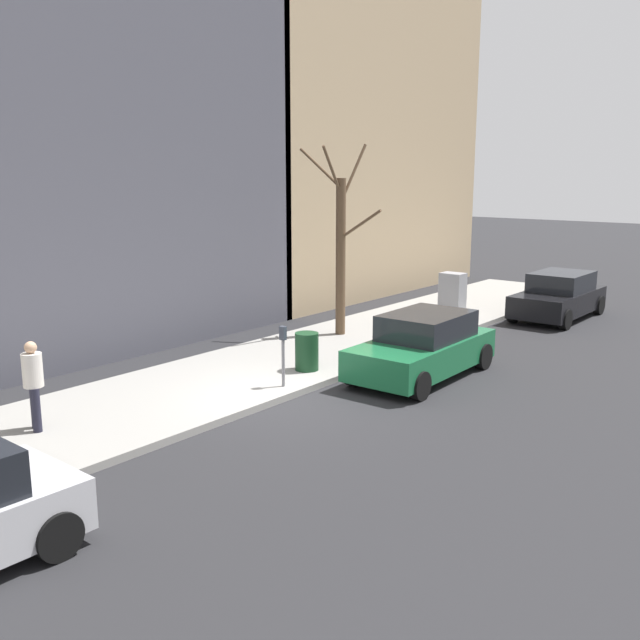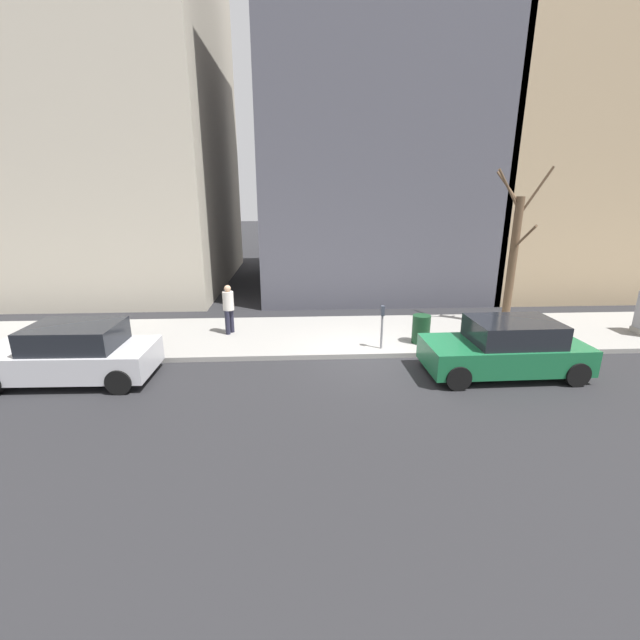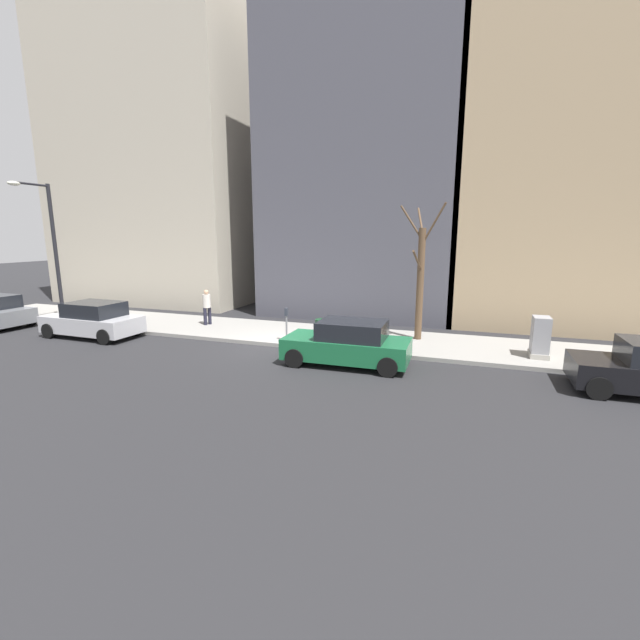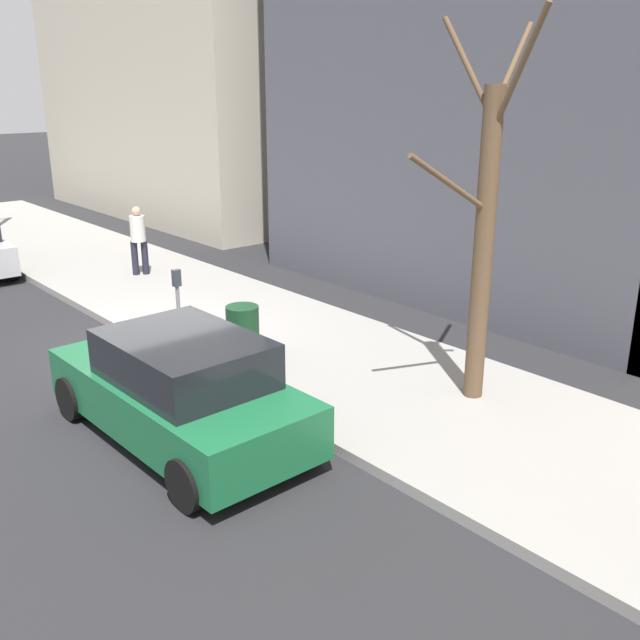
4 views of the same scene
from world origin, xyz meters
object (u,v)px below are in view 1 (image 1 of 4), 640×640
Objects in this scene: parked_car_black at (506,273)px; parked_car_white at (553,251)px; trash_bin at (374,300)px; office_block_center at (116,74)px; parked_car_grey at (433,311)px; streetlamp at (187,205)px; utility_box at (407,275)px; bare_tree at (458,223)px; pedestrian_near_meter at (485,244)px; parking_meter at (341,308)px; parked_car_green at (259,395)px.

parked_car_white is at bearing -89.46° from parked_car_black.
office_block_center is (11.05, 1.26, 7.27)m from trash_bin.
streetlamp is at bearing 78.47° from parked_car_grey.
parked_car_white is 0.65× the size of streetlamp.
parked_car_black is 6.27m from trash_bin.
parked_car_black is at bearing -128.15° from utility_box.
parked_car_white reaches higher than trash_bin.
bare_tree is (3.79, 2.19, 1.18)m from parked_car_white.
pedestrian_near_meter is (2.48, -10.16, 0.35)m from parked_car_grey.
office_block_center is at bearing 6.49° from trash_bin.
pedestrian_near_meter is at bearing 41.61° from parked_car_white.
parked_car_black is 13.62m from streetlamp.
parked_car_black is 4.53m from pedestrian_near_meter.
parked_car_white is at bearing -105.30° from utility_box.
parking_meter is 5.73m from streetlamp.
streetlamp reaches higher than pedestrian_near_meter.
parking_meter is 0.21× the size of streetlamp.
parked_car_black reaches higher than parking_meter.
trash_bin is (-1.68, 9.81, -1.32)m from bare_tree.
office_block_center is at bearing 5.21° from parked_car_grey.
parked_car_grey is 4.10m from utility_box.
streetlamp reaches higher than parked_car_green.
utility_box is at bearing 52.96° from parked_car_black.
parked_car_green reaches higher than trash_bin.
bare_tree is at bearing -45.04° from parked_car_black.
pedestrian_near_meter is (2.35, -3.86, 0.35)m from parked_car_black.
parked_car_green is 3.60m from streetlamp.
parked_car_grey is 1.00× the size of parked_car_green.
pedestrian_near_meter is (0.91, -17.00, -2.93)m from streetlamp.
parked_car_green is at bearing -174.70° from streetlamp.
parked_car_green is at bearing 104.23° from utility_box.
streetlamp is at bearing 97.67° from bare_tree.
parking_meter is at bearing 174.50° from office_block_center.
parked_car_green is at bearing 91.31° from parked_car_black.
parked_car_grey is at bearing -102.99° from streetlamp.
pedestrian_near_meter reaches higher than parked_car_green.
bare_tree is at bearing -80.30° from trash_bin.
bare_tree is at bearing 28.93° from parked_car_white.
parked_car_grey is 15.07m from office_block_center.
streetlamp is (1.58, 6.83, 3.28)m from parked_car_grey.
pedestrian_near_meter is at bearing -86.94° from streetlamp.
parking_meter is at bearing 82.34° from parked_car_white.
parked_car_grey is 2.56× the size of pedestrian_near_meter.
parked_car_white and parked_car_green have the same top height.
parked_car_black is 3.98m from utility_box.
utility_box is 0.41× the size of bare_tree.
parked_car_black is at bearing -100.99° from parking_meter.
bare_tree is 1.62m from pedestrian_near_meter.
parking_meter is (1.65, -4.72, 0.24)m from parked_car_green.
parking_meter is 5.23m from utility_box.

